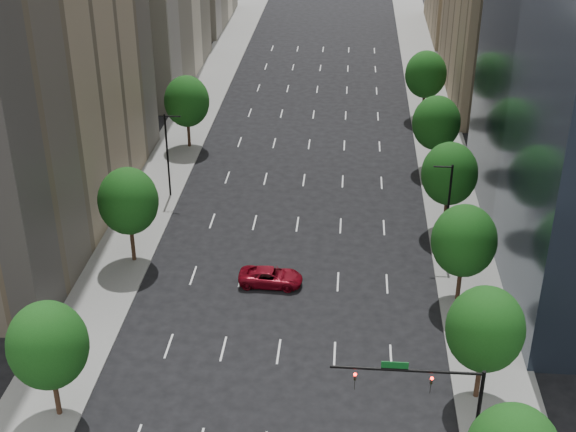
# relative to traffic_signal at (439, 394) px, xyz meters

# --- Properties ---
(sidewalk_left) EXTENTS (6.00, 200.00, 0.15)m
(sidewalk_left) POSITION_rel_traffic_signal_xyz_m (-26.03, 30.00, -5.10)
(sidewalk_left) COLOR slate
(sidewalk_left) RESTS_ON ground
(sidewalk_right) EXTENTS (6.00, 200.00, 0.15)m
(sidewalk_right) POSITION_rel_traffic_signal_xyz_m (4.97, 30.00, -5.10)
(sidewalk_right) COLOR slate
(sidewalk_right) RESTS_ON ground
(tree_right_1) EXTENTS (5.20, 5.20, 8.75)m
(tree_right_1) POSITION_rel_traffic_signal_xyz_m (3.47, 6.00, 0.58)
(tree_right_1) COLOR #382316
(tree_right_1) RESTS_ON ground
(tree_right_2) EXTENTS (5.20, 5.20, 8.61)m
(tree_right_2) POSITION_rel_traffic_signal_xyz_m (3.47, 18.00, 0.43)
(tree_right_2) COLOR #382316
(tree_right_2) RESTS_ON ground
(tree_right_3) EXTENTS (5.20, 5.20, 8.89)m
(tree_right_3) POSITION_rel_traffic_signal_xyz_m (3.47, 30.00, 0.72)
(tree_right_3) COLOR #382316
(tree_right_3) RESTS_ON ground
(tree_right_4) EXTENTS (5.20, 5.20, 8.46)m
(tree_right_4) POSITION_rel_traffic_signal_xyz_m (3.47, 44.00, 0.29)
(tree_right_4) COLOR #382316
(tree_right_4) RESTS_ON ground
(tree_right_5) EXTENTS (5.20, 5.20, 8.75)m
(tree_right_5) POSITION_rel_traffic_signal_xyz_m (3.47, 60.00, 0.58)
(tree_right_5) COLOR #382316
(tree_right_5) RESTS_ON ground
(tree_left_0) EXTENTS (5.20, 5.20, 8.75)m
(tree_left_0) POSITION_rel_traffic_signal_xyz_m (-24.53, 2.00, 0.58)
(tree_left_0) COLOR #382316
(tree_left_0) RESTS_ON ground
(tree_left_1) EXTENTS (5.20, 5.20, 8.97)m
(tree_left_1) POSITION_rel_traffic_signal_xyz_m (-24.53, 22.00, 0.79)
(tree_left_1) COLOR #382316
(tree_left_1) RESTS_ON ground
(tree_left_2) EXTENTS (5.20, 5.20, 8.68)m
(tree_left_2) POSITION_rel_traffic_signal_xyz_m (-24.53, 48.00, 0.50)
(tree_left_2) COLOR #382316
(tree_left_2) RESTS_ON ground
(streetlight_rn) EXTENTS (1.70, 0.20, 9.00)m
(streetlight_rn) POSITION_rel_traffic_signal_xyz_m (2.91, 25.00, -0.33)
(streetlight_rn) COLOR black
(streetlight_rn) RESTS_ON ground
(streetlight_ln) EXTENTS (1.70, 0.20, 9.00)m
(streetlight_ln) POSITION_rel_traffic_signal_xyz_m (-23.96, 35.00, -0.33)
(streetlight_ln) COLOR black
(streetlight_ln) RESTS_ON ground
(traffic_signal) EXTENTS (9.12, 0.40, 7.38)m
(traffic_signal) POSITION_rel_traffic_signal_xyz_m (0.00, 0.00, 0.00)
(traffic_signal) COLOR black
(traffic_signal) RESTS_ON ground
(car_red_far) EXTENTS (5.45, 2.63, 1.50)m
(car_red_far) POSITION_rel_traffic_signal_xyz_m (-12.03, 19.15, -4.42)
(car_red_far) COLOR maroon
(car_red_far) RESTS_ON ground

